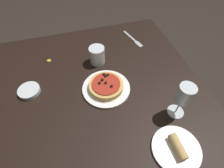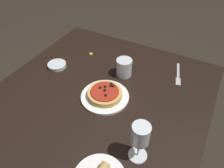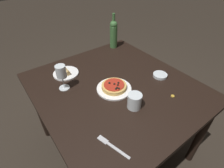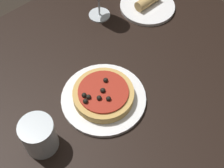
% 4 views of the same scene
% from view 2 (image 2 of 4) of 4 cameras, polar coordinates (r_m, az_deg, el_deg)
% --- Properties ---
extents(dining_table, '(1.16, 1.07, 0.76)m').
position_cam_2_polar(dining_table, '(1.17, -3.73, -6.94)').
color(dining_table, black).
rests_on(dining_table, ground_plane).
extents(dinner_plate, '(0.24, 0.24, 0.01)m').
position_cam_2_polar(dinner_plate, '(1.10, -1.85, -3.29)').
color(dinner_plate, white).
rests_on(dinner_plate, dining_table).
extents(pizza, '(0.17, 0.17, 0.04)m').
position_cam_2_polar(pizza, '(1.09, -1.87, -2.45)').
color(pizza, tan).
rests_on(pizza, dinner_plate).
extents(wine_glass, '(0.08, 0.08, 0.19)m').
position_cam_2_polar(wine_glass, '(0.80, 7.43, -13.30)').
color(wine_glass, silver).
rests_on(wine_glass, dining_table).
extents(water_cup, '(0.09, 0.09, 0.10)m').
position_cam_2_polar(water_cup, '(1.21, 3.16, 4.34)').
color(water_cup, silver).
rests_on(water_cup, dining_table).
extents(side_bowl, '(0.11, 0.11, 0.02)m').
position_cam_2_polar(side_bowl, '(1.34, -14.18, 4.79)').
color(side_bowl, silver).
rests_on(side_bowl, dining_table).
extents(fork, '(0.20, 0.07, 0.00)m').
position_cam_2_polar(fork, '(1.29, 16.88, 2.15)').
color(fork, '#B7B7BC').
rests_on(fork, dining_table).
extents(bottle_cap, '(0.02, 0.02, 0.01)m').
position_cam_2_polar(bottle_cap, '(1.41, -5.50, 7.84)').
color(bottle_cap, gold).
rests_on(bottle_cap, dining_table).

